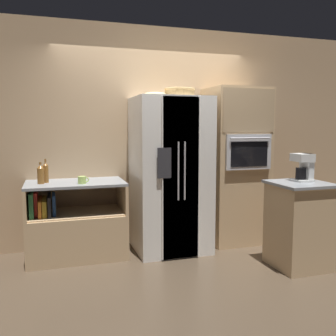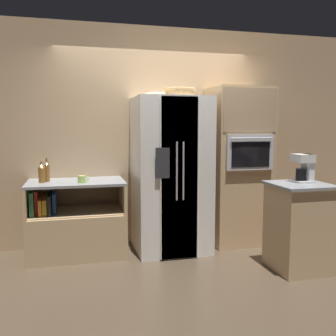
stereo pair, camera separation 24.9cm
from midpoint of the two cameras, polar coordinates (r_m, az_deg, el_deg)
ground_plane at (r=4.72m, az=0.76°, el=-12.53°), size 20.00×20.00×0.00m
wall_back at (r=4.94m, az=-0.67°, el=4.87°), size 12.00×0.06×2.80m
counter_left at (r=4.60m, az=-12.36°, el=-8.91°), size 1.12×0.67×0.89m
refrigerator at (r=4.59m, az=1.97°, el=-1.03°), size 0.88×0.84×1.88m
wall_oven at (r=4.99m, az=12.04°, el=0.30°), size 0.74×0.71×2.02m
island_counter at (r=4.30m, az=20.87°, el=-8.36°), size 0.59×0.60×0.93m
wicker_basket at (r=4.60m, az=3.46°, el=11.44°), size 0.37×0.37×0.11m
fruit_bowl at (r=4.59m, az=-0.25°, el=11.12°), size 0.29×0.29×0.06m
bottle_tall at (r=4.45m, az=-17.19°, el=-0.76°), size 0.08×0.08×0.24m
bottle_short at (r=4.52m, az=-16.47°, el=-0.52°), size 0.06×0.06×0.27m
mug at (r=4.33m, az=-11.38°, el=-1.70°), size 0.12×0.09×0.08m
coffee_maker at (r=4.28m, az=21.60°, el=0.13°), size 0.18×0.20×0.30m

